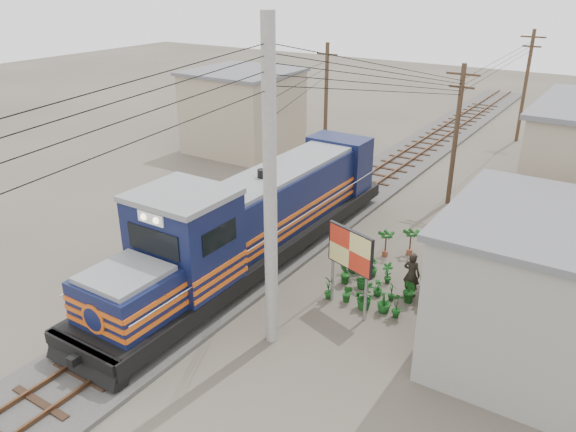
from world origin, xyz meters
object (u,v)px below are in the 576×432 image
Objects in this scene: vendor at (412,274)px; market_umbrella at (453,237)px; billboard at (350,252)px; locomotive at (254,222)px.

market_umbrella is at bearing -127.24° from vendor.
billboard is 4.15m from market_umbrella.
locomotive is 5.53× the size of billboard.
market_umbrella is (7.20, 2.33, 0.30)m from locomotive.
locomotive is at bearing -162.08° from market_umbrella.
locomotive is 6.04× the size of market_umbrella.
billboard reaches higher than vendor.
locomotive is at bearing 10.55° from vendor.
locomotive is at bearing -173.70° from billboard.
market_umbrella is at bearing 17.92° from locomotive.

